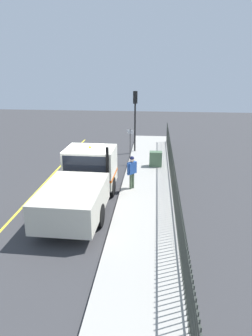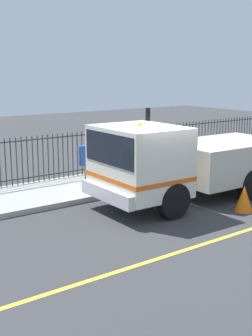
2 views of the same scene
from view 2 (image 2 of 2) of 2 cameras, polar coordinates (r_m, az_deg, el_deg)
name	(u,v)px [view 2 (image 2 of 2)]	position (r m, az deg, el deg)	size (l,w,h in m)	color
ground_plane	(156,211)	(12.49, 3.90, -5.46)	(56.33, 56.33, 0.00)	#38383A
sidewalk_slab	(95,185)	(14.96, -4.05, -2.17)	(2.77, 25.60, 0.15)	#A3A099
lane_marking	(226,237)	(10.80, 12.66, -8.60)	(0.12, 23.04, 0.01)	yellow
work_truck	(180,159)	(13.13, 6.92, 1.10)	(2.56, 6.46, 2.73)	silver
worker_standing	(89,158)	(13.67, -4.74, 1.34)	(0.48, 0.52, 1.74)	#264C99
iron_fence	(75,154)	(15.83, -6.54, 1.80)	(0.04, 21.80, 1.57)	#2D332D
traffic_cone	(244,199)	(12.73, 14.85, -3.82)	(0.50, 0.50, 0.72)	orange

